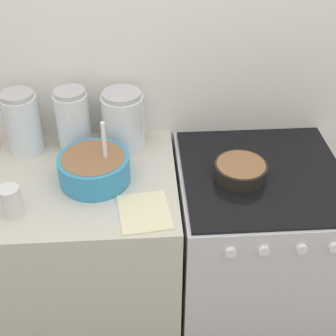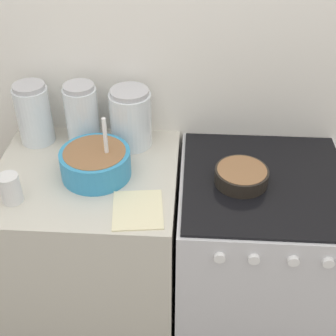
{
  "view_description": "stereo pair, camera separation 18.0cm",
  "coord_description": "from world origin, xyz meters",
  "px_view_note": "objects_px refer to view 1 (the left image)",
  "views": [
    {
      "loc": [
        -0.12,
        -1.12,
        2.01
      ],
      "look_at": [
        -0.03,
        0.32,
        0.93
      ],
      "focal_mm": 50.0,
      "sensor_mm": 36.0,
      "label": 1
    },
    {
      "loc": [
        0.06,
        -1.12,
        2.01
      ],
      "look_at": [
        -0.03,
        0.32,
        0.93
      ],
      "focal_mm": 50.0,
      "sensor_mm": 36.0,
      "label": 2
    }
  ],
  "objects_px": {
    "storage_jar_middle": "(74,124)",
    "baking_pan": "(240,170)",
    "storage_jar_left": "(23,126)",
    "tin_can": "(11,201)",
    "storage_jar_right": "(123,124)",
    "stove": "(252,250)",
    "mixing_bowl": "(94,167)"
  },
  "relations": [
    {
      "from": "baking_pan",
      "to": "storage_jar_right",
      "type": "distance_m",
      "value": 0.52
    },
    {
      "from": "storage_jar_middle",
      "to": "storage_jar_left",
      "type": "bearing_deg",
      "value": -180.0
    },
    {
      "from": "storage_jar_middle",
      "to": "tin_can",
      "type": "bearing_deg",
      "value": -114.49
    },
    {
      "from": "baking_pan",
      "to": "storage_jar_right",
      "type": "bearing_deg",
      "value": 151.61
    },
    {
      "from": "tin_can",
      "to": "storage_jar_right",
      "type": "bearing_deg",
      "value": 46.13
    },
    {
      "from": "mixing_bowl",
      "to": "storage_jar_middle",
      "type": "bearing_deg",
      "value": 112.11
    },
    {
      "from": "baking_pan",
      "to": "stove",
      "type": "bearing_deg",
      "value": 10.95
    },
    {
      "from": "baking_pan",
      "to": "storage_jar_left",
      "type": "relative_size",
      "value": 0.77
    },
    {
      "from": "baking_pan",
      "to": "storage_jar_left",
      "type": "xyz_separation_m",
      "value": [
        -0.86,
        0.24,
        0.08
      ]
    },
    {
      "from": "storage_jar_right",
      "to": "stove",
      "type": "bearing_deg",
      "value": -22.21
    },
    {
      "from": "stove",
      "to": "storage_jar_left",
      "type": "bearing_deg",
      "value": 166.81
    },
    {
      "from": "baking_pan",
      "to": "tin_can",
      "type": "xyz_separation_m",
      "value": [
        -0.84,
        -0.16,
        0.02
      ]
    },
    {
      "from": "stove",
      "to": "storage_jar_middle",
      "type": "relative_size",
      "value": 3.24
    },
    {
      "from": "storage_jar_middle",
      "to": "tin_can",
      "type": "height_order",
      "value": "storage_jar_middle"
    },
    {
      "from": "mixing_bowl",
      "to": "storage_jar_middle",
      "type": "height_order",
      "value": "storage_jar_middle"
    },
    {
      "from": "mixing_bowl",
      "to": "storage_jar_right",
      "type": "bearing_deg",
      "value": 64.24
    },
    {
      "from": "stove",
      "to": "baking_pan",
      "type": "bearing_deg",
      "value": -169.05
    },
    {
      "from": "stove",
      "to": "baking_pan",
      "type": "distance_m",
      "value": 0.48
    },
    {
      "from": "stove",
      "to": "storage_jar_right",
      "type": "xyz_separation_m",
      "value": [
        -0.55,
        0.23,
        0.55
      ]
    },
    {
      "from": "mixing_bowl",
      "to": "baking_pan",
      "type": "xyz_separation_m",
      "value": [
        0.56,
        -0.01,
        -0.03
      ]
    },
    {
      "from": "tin_can",
      "to": "baking_pan",
      "type": "bearing_deg",
      "value": 10.81
    },
    {
      "from": "storage_jar_right",
      "to": "storage_jar_left",
      "type": "bearing_deg",
      "value": 180.0
    },
    {
      "from": "mixing_bowl",
      "to": "tin_can",
      "type": "distance_m",
      "value": 0.33
    },
    {
      "from": "storage_jar_middle",
      "to": "storage_jar_right",
      "type": "relative_size",
      "value": 1.06
    },
    {
      "from": "stove",
      "to": "tin_can",
      "type": "distance_m",
      "value": 1.08
    },
    {
      "from": "storage_jar_middle",
      "to": "tin_can",
      "type": "relative_size",
      "value": 2.39
    },
    {
      "from": "storage_jar_left",
      "to": "tin_can",
      "type": "bearing_deg",
      "value": -87.12
    },
    {
      "from": "tin_can",
      "to": "storage_jar_middle",
      "type": "bearing_deg",
      "value": 65.51
    },
    {
      "from": "storage_jar_middle",
      "to": "baking_pan",
      "type": "bearing_deg",
      "value": -20.4
    },
    {
      "from": "baking_pan",
      "to": "storage_jar_left",
      "type": "bearing_deg",
      "value": 164.17
    },
    {
      "from": "stove",
      "to": "mixing_bowl",
      "type": "bearing_deg",
      "value": -179.54
    },
    {
      "from": "mixing_bowl",
      "to": "storage_jar_right",
      "type": "xyz_separation_m",
      "value": [
        0.11,
        0.23,
        0.05
      ]
    }
  ]
}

